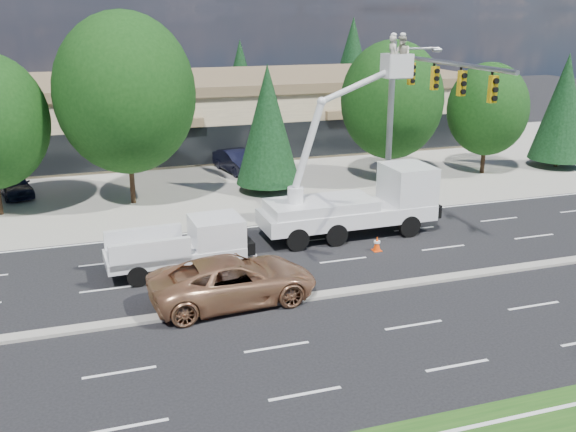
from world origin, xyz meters
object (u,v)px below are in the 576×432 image
object	(u,v)px
utility_pickup	(185,250)
bucket_truck	(363,193)
minivan	(233,280)
signal_mast	(412,105)

from	to	relation	value
utility_pickup	bucket_truck	size ratio (longest dim) A/B	0.61
utility_pickup	minivan	xyz separation A→B (m)	(1.23, -3.62, -0.02)
minivan	bucket_truck	bearing A→B (deg)	-58.39
minivan	signal_mast	bearing A→B (deg)	-62.97
bucket_truck	minivan	world-z (taller)	bucket_truck
utility_pickup	bucket_truck	distance (m)	9.27
utility_pickup	signal_mast	bearing A→B (deg)	10.51
bucket_truck	minivan	distance (m)	9.64
utility_pickup	minivan	world-z (taller)	utility_pickup
utility_pickup	bucket_truck	xyz separation A→B (m)	(8.97, 2.00, 1.16)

